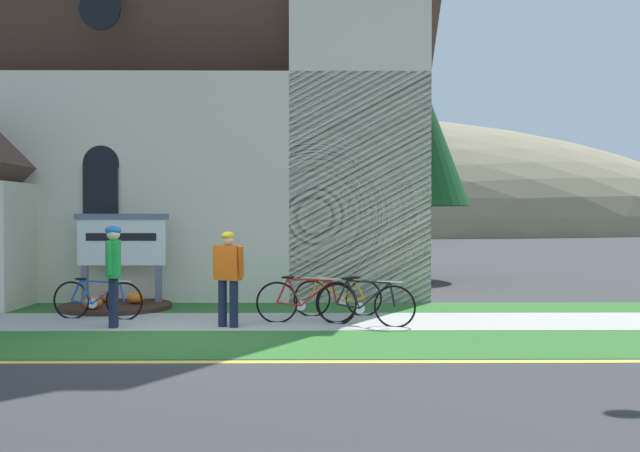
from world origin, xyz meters
TOP-DOWN VIEW (x-y plane):
  - ground at (0.00, 4.00)m, footprint 140.00×140.00m
  - sidewalk_slab at (-2.74, 1.68)m, footprint 32.00×2.07m
  - grass_verge at (-2.74, -0.48)m, footprint 32.00×2.27m
  - church_lawn at (-2.74, 3.54)m, footprint 24.00×1.63m
  - church_building at (-2.13, 8.19)m, footprint 14.96×10.15m
  - church_sign at (-2.14, 3.82)m, footprint 1.97×0.12m
  - flower_bed at (-2.15, 3.37)m, footprint 2.25×2.25m
  - bicycle_red at (-2.08, 1.98)m, footprint 1.73×0.29m
  - bicycle_black at (2.81, 1.21)m, footprint 1.69×0.64m
  - bicycle_orange at (2.38, 2.36)m, footprint 1.69×0.12m
  - bicycle_blue at (1.78, 1.57)m, footprint 1.82×0.08m
  - cyclist_in_green_jersey at (-1.50, 1.02)m, footprint 0.31×0.75m
  - cyclist_in_blue_jersey at (0.45, 1.02)m, footprint 0.56×0.45m
  - roadside_conifer at (4.85, 10.19)m, footprint 3.57×3.57m
  - distant_hill at (-3.42, 71.89)m, footprint 106.41×51.99m

SIDE VIEW (x-z plane):
  - ground at x=0.00m, z-range 0.00..0.00m
  - distant_hill at x=-3.42m, z-range -13.82..13.82m
  - grass_verge at x=-2.74m, z-range 0.00..0.01m
  - church_lawn at x=-2.74m, z-range 0.00..0.01m
  - sidewalk_slab at x=-2.74m, z-range 0.00..0.01m
  - flower_bed at x=-2.15m, z-range -0.09..0.25m
  - bicycle_orange at x=2.38m, z-range -0.02..0.75m
  - bicycle_red at x=-2.08m, z-range -0.02..0.76m
  - bicycle_black at x=2.81m, z-range -0.04..0.81m
  - bicycle_blue at x=1.78m, z-range -0.04..0.82m
  - cyclist_in_blue_jersey at x=0.45m, z-range 0.14..1.78m
  - cyclist_in_green_jersey at x=-1.50m, z-range 0.16..1.90m
  - church_sign at x=-2.14m, z-range 0.34..2.29m
  - roadside_conifer at x=4.85m, z-range 1.09..8.06m
  - church_building at x=-2.13m, z-range -2.48..12.32m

